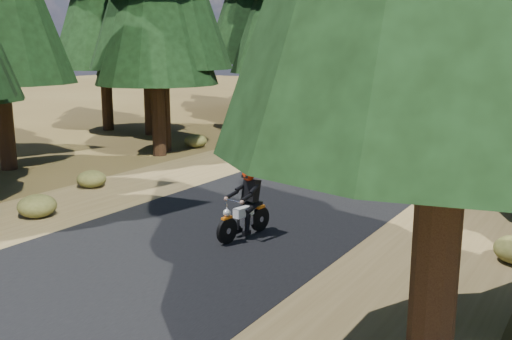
# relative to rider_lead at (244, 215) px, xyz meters

# --- Properties ---
(ground) EXTENTS (120.00, 120.00, 0.00)m
(ground) POSITION_rel_rider_lead_xyz_m (-0.74, 0.16, -0.50)
(ground) COLOR #463619
(ground) RESTS_ON ground
(road) EXTENTS (6.00, 100.00, 0.01)m
(road) POSITION_rel_rider_lead_xyz_m (-0.74, 5.16, -0.49)
(road) COLOR black
(road) RESTS_ON ground
(shoulder_l) EXTENTS (3.20, 100.00, 0.01)m
(shoulder_l) POSITION_rel_rider_lead_xyz_m (-5.34, 5.16, -0.50)
(shoulder_l) COLOR brown
(shoulder_l) RESTS_ON ground
(shoulder_r) EXTENTS (3.20, 100.00, 0.01)m
(shoulder_r) POSITION_rel_rider_lead_xyz_m (3.86, 5.16, -0.50)
(shoulder_r) COLOR brown
(shoulder_r) RESTS_ON ground
(understory_shrubs) EXTENTS (15.53, 30.94, 0.68)m
(understory_shrubs) POSITION_rel_rider_lead_xyz_m (-0.43, 6.62, -0.22)
(understory_shrubs) COLOR #474C1E
(understory_shrubs) RESTS_ON ground
(rider_lead) EXTENTS (0.72, 1.71, 1.48)m
(rider_lead) POSITION_rel_rider_lead_xyz_m (0.00, 0.00, 0.00)
(rider_lead) COLOR silver
(rider_lead) RESTS_ON road
(rider_follow) EXTENTS (1.33, 2.09, 1.79)m
(rider_follow) POSITION_rel_rider_lead_xyz_m (-1.64, 7.04, 0.10)
(rider_follow) COLOR #A7100B
(rider_follow) RESTS_ON road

